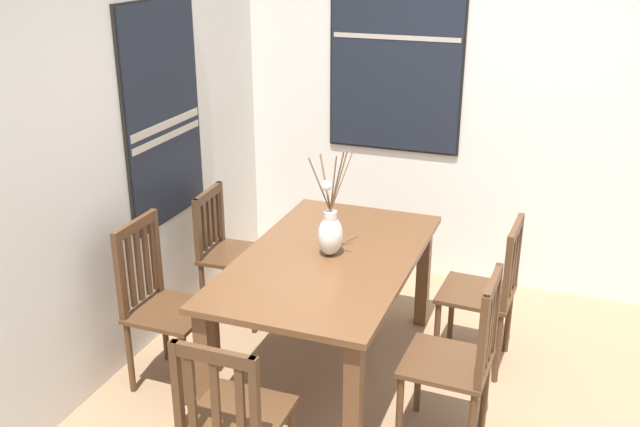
% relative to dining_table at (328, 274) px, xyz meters
% --- Properties ---
extents(ground_plane, '(6.40, 6.40, 0.03)m').
position_rel_dining_table_xyz_m(ground_plane, '(-0.26, -0.62, -0.66)').
color(ground_plane, '#8E7051').
extents(wall_back, '(6.40, 0.12, 2.70)m').
position_rel_dining_table_xyz_m(wall_back, '(-0.26, 1.24, 0.71)').
color(wall_back, silver).
rests_on(wall_back, ground_plane).
extents(wall_side, '(0.12, 6.40, 2.70)m').
position_rel_dining_table_xyz_m(wall_side, '(1.60, -0.62, 0.71)').
color(wall_side, silver).
rests_on(wall_side, ground_plane).
extents(dining_table, '(1.66, 0.95, 0.76)m').
position_rel_dining_table_xyz_m(dining_table, '(0.00, 0.00, 0.00)').
color(dining_table, brown).
rests_on(dining_table, ground_plane).
extents(centerpiece_vase, '(0.26, 0.24, 0.67)m').
position_rel_dining_table_xyz_m(centerpiece_vase, '(0.03, -0.00, 0.25)').
color(centerpiece_vase, silver).
rests_on(centerpiece_vase, dining_table).
extents(chair_0, '(0.42, 0.42, 0.91)m').
position_rel_dining_table_xyz_m(chair_0, '(-1.18, 0.02, -0.17)').
color(chair_0, '#4C301C').
rests_on(chair_0, ground_plane).
extents(chair_1, '(0.44, 0.44, 0.89)m').
position_rel_dining_table_xyz_m(chair_1, '(0.41, 0.86, -0.16)').
color(chair_1, '#4C301C').
rests_on(chair_1, ground_plane).
extents(chair_2, '(0.43, 0.43, 0.96)m').
position_rel_dining_table_xyz_m(chair_2, '(-0.39, -0.83, -0.14)').
color(chair_2, '#4C301C').
rests_on(chair_2, ground_plane).
extents(chair_3, '(0.43, 0.43, 0.99)m').
position_rel_dining_table_xyz_m(chair_3, '(-0.41, 0.86, -0.13)').
color(chair_3, '#4C301C').
rests_on(chair_3, ground_plane).
extents(chair_4, '(0.44, 0.44, 0.93)m').
position_rel_dining_table_xyz_m(chair_4, '(0.42, -0.84, -0.16)').
color(chair_4, '#4C301C').
rests_on(chair_4, ground_plane).
extents(painting_on_back_wall, '(0.82, 0.05, 1.37)m').
position_rel_dining_table_xyz_m(painting_on_back_wall, '(0.24, 1.17, 0.78)').
color(painting_on_back_wall, black).
extents(painting_on_side_wall, '(0.05, 0.98, 1.17)m').
position_rel_dining_table_xyz_m(painting_on_side_wall, '(1.53, 0.05, 0.90)').
color(painting_on_side_wall, black).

